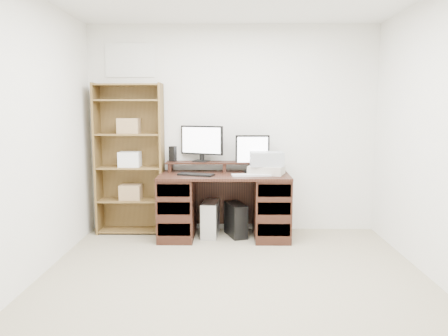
{
  "coord_description": "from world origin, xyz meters",
  "views": [
    {
      "loc": [
        -0.04,
        -3.36,
        1.5
      ],
      "look_at": [
        -0.1,
        1.43,
        0.85
      ],
      "focal_mm": 35.0,
      "sensor_mm": 36.0,
      "label": 1
    }
  ],
  "objects_px": {
    "monitor_small": "(252,152)",
    "bookshelf": "(130,158)",
    "printer": "(266,170)",
    "tower_silver": "(210,219)",
    "tower_black": "(236,220)",
    "monitor_wide": "(202,142)",
    "desk": "(224,205)"
  },
  "relations": [
    {
      "from": "tower_silver",
      "to": "tower_black",
      "type": "bearing_deg",
      "value": 3.47
    },
    {
      "from": "monitor_small",
      "to": "tower_silver",
      "type": "xyz_separation_m",
      "value": [
        -0.5,
        -0.12,
        -0.78
      ]
    },
    {
      "from": "tower_silver",
      "to": "bookshelf",
      "type": "distance_m",
      "value": 1.22
    },
    {
      "from": "desk",
      "to": "monitor_wide",
      "type": "distance_m",
      "value": 0.8
    },
    {
      "from": "monitor_wide",
      "to": "tower_black",
      "type": "bearing_deg",
      "value": -1.54
    },
    {
      "from": "monitor_small",
      "to": "monitor_wide",
      "type": "bearing_deg",
      "value": 173.3
    },
    {
      "from": "monitor_small",
      "to": "bookshelf",
      "type": "distance_m",
      "value": 1.47
    },
    {
      "from": "monitor_wide",
      "to": "tower_silver",
      "type": "distance_m",
      "value": 0.93
    },
    {
      "from": "desk",
      "to": "tower_black",
      "type": "distance_m",
      "value": 0.24
    },
    {
      "from": "printer",
      "to": "tower_silver",
      "type": "relative_size",
      "value": 0.95
    },
    {
      "from": "tower_black",
      "to": "tower_silver",
      "type": "bearing_deg",
      "value": 160.38
    },
    {
      "from": "tower_black",
      "to": "printer",
      "type": "bearing_deg",
      "value": -24.61
    },
    {
      "from": "monitor_small",
      "to": "tower_black",
      "type": "height_order",
      "value": "monitor_small"
    },
    {
      "from": "monitor_wide",
      "to": "tower_silver",
      "type": "bearing_deg",
      "value": -36.65
    },
    {
      "from": "monitor_wide",
      "to": "printer",
      "type": "height_order",
      "value": "monitor_wide"
    },
    {
      "from": "monitor_wide",
      "to": "tower_black",
      "type": "relative_size",
      "value": 1.21
    },
    {
      "from": "monitor_small",
      "to": "tower_black",
      "type": "relative_size",
      "value": 1.04
    },
    {
      "from": "bookshelf",
      "to": "monitor_wide",
      "type": "bearing_deg",
      "value": 0.71
    },
    {
      "from": "printer",
      "to": "tower_silver",
      "type": "bearing_deg",
      "value": -166.17
    },
    {
      "from": "printer",
      "to": "tower_silver",
      "type": "height_order",
      "value": "printer"
    },
    {
      "from": "printer",
      "to": "bookshelf",
      "type": "distance_m",
      "value": 1.64
    },
    {
      "from": "monitor_wide",
      "to": "printer",
      "type": "relative_size",
      "value": 1.32
    },
    {
      "from": "monitor_wide",
      "to": "monitor_small",
      "type": "height_order",
      "value": "monitor_wide"
    },
    {
      "from": "desk",
      "to": "printer",
      "type": "height_order",
      "value": "printer"
    },
    {
      "from": "printer",
      "to": "tower_black",
      "type": "distance_m",
      "value": 0.7
    },
    {
      "from": "monitor_small",
      "to": "tower_black",
      "type": "distance_m",
      "value": 0.83
    },
    {
      "from": "printer",
      "to": "tower_silver",
      "type": "xyz_separation_m",
      "value": [
        -0.66,
        0.04,
        -0.59
      ]
    },
    {
      "from": "tower_silver",
      "to": "tower_black",
      "type": "height_order",
      "value": "tower_silver"
    },
    {
      "from": "monitor_wide",
      "to": "monitor_small",
      "type": "distance_m",
      "value": 0.62
    },
    {
      "from": "printer",
      "to": "tower_black",
      "type": "height_order",
      "value": "printer"
    },
    {
      "from": "printer",
      "to": "bookshelf",
      "type": "relative_size",
      "value": 0.22
    },
    {
      "from": "desk",
      "to": "tower_black",
      "type": "xyz_separation_m",
      "value": [
        0.14,
        0.04,
        -0.19
      ]
    }
  ]
}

